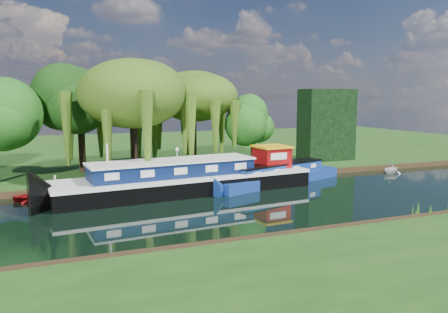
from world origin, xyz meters
name	(u,v)px	position (x,y,z in m)	size (l,w,h in m)	color
ground	(211,207)	(0.00, 0.00, 0.00)	(120.00, 120.00, 0.00)	black
far_bank	(129,149)	(0.00, 34.00, 0.23)	(120.00, 52.00, 0.45)	#183E10
dutch_barge	(189,179)	(-0.03, 5.17, 1.09)	(21.10, 6.55, 4.38)	black
narrowboat	(280,176)	(8.39, 5.53, 0.70)	(13.59, 6.36, 1.98)	navy
red_dinghy	(38,199)	(-11.24, 6.84, 0.00)	(2.43, 3.40, 0.70)	maroon
white_cruiser	(391,173)	(21.39, 6.10, 0.00)	(1.93, 2.23, 1.18)	silver
willow_left	(133,95)	(-3.23, 11.26, 7.70)	(8.33, 8.33, 9.98)	black
willow_right	(193,103)	(3.42, 14.86, 6.96)	(7.33, 7.33, 8.92)	black
tree_far_mid	(80,105)	(-7.45, 15.57, 6.85)	(5.68, 5.68, 9.29)	black
tree_far_right	(253,124)	(9.35, 13.11, 4.84)	(3.88, 3.88, 6.35)	black
conifer_hedge	(326,125)	(19.00, 14.00, 4.45)	(6.00, 3.00, 8.00)	black
lamppost	(177,154)	(0.50, 10.50, 2.42)	(0.36, 0.36, 2.56)	silver
mooring_posts	(173,174)	(-0.50, 8.40, 0.95)	(19.16, 0.16, 1.00)	silver
reeds_near	(364,217)	(6.87, -7.57, 0.55)	(33.70, 1.50, 1.10)	#285416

